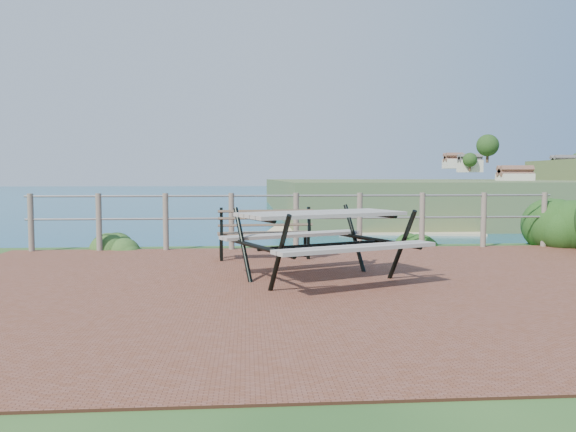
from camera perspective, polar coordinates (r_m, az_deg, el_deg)
name	(u,v)px	position (r m, az deg, el deg)	size (l,w,h in m)	color
ground	(321,286)	(6.78, 3.33, -7.10)	(10.00, 7.00, 0.12)	brown
ocean	(249,180)	(206.60, -3.98, 3.63)	(1200.00, 1200.00, 0.00)	#15687E
safety_railing	(296,218)	(10.01, 0.83, -0.19)	(9.40, 0.10, 1.00)	#6B5B4C
picnic_table	(321,238)	(6.98, 3.42, -2.29)	(2.18, 1.63, 0.85)	gray
park_bench	(264,225)	(8.80, -2.42, -0.96)	(1.48, 0.47, 0.82)	brown
shrub_right_edge	(550,246)	(11.78, 25.05, -2.74)	(1.07, 1.07, 1.52)	#193F13
shrub_lip_west	(119,249)	(10.63, -16.76, -3.23)	(0.74, 0.74, 0.47)	#244C1C
shrub_lip_east	(420,244)	(11.15, 13.28, -2.83)	(0.70, 0.70, 0.42)	#193F13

